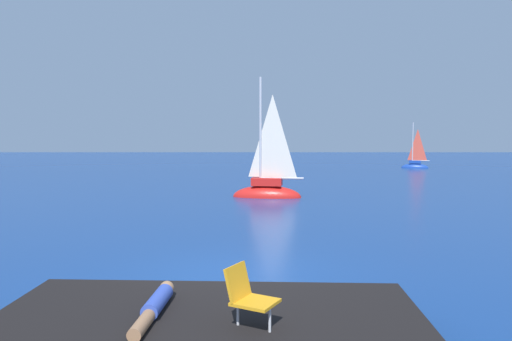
% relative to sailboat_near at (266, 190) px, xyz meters
% --- Properties ---
extents(ground_plane, '(160.00, 160.00, 0.00)m').
position_rel_sailboat_near_xyz_m(ground_plane, '(-1.03, -13.25, -0.35)').
color(ground_plane, navy).
extents(shore_ledge, '(6.11, 3.44, 0.51)m').
position_rel_sailboat_near_xyz_m(shore_ledge, '(-1.22, -16.85, -0.09)').
color(shore_ledge, black).
rests_on(shore_ledge, ground).
extents(boulder_seaward, '(1.66, 1.61, 1.00)m').
position_rel_sailboat_near_xyz_m(boulder_seaward, '(0.87, -15.44, -0.35)').
color(boulder_seaward, black).
rests_on(boulder_seaward, ground).
extents(boulder_inland, '(1.55, 1.48, 0.91)m').
position_rel_sailboat_near_xyz_m(boulder_inland, '(-0.08, -15.25, -0.35)').
color(boulder_inland, black).
rests_on(boulder_inland, ground).
extents(sailboat_near, '(3.53, 1.63, 6.43)m').
position_rel_sailboat_near_xyz_m(sailboat_near, '(0.00, 0.00, 0.00)').
color(sailboat_near, red).
rests_on(sailboat_near, ground).
extents(sailboat_far, '(2.62, 1.56, 4.72)m').
position_rel_sailboat_near_xyz_m(sailboat_far, '(14.52, 21.84, -0.09)').
color(sailboat_far, '#193D99').
rests_on(sailboat_far, ground).
extents(person_sunbather, '(0.29, 1.76, 0.25)m').
position_rel_sailboat_near_xyz_m(person_sunbather, '(-1.96, -16.73, 0.28)').
color(person_sunbather, '#334CB2').
rests_on(person_sunbather, shore_ledge).
extents(beach_chair, '(0.75, 0.71, 0.80)m').
position_rel_sailboat_near_xyz_m(beach_chair, '(-0.66, -17.21, 0.60)').
color(beach_chair, orange).
rests_on(beach_chair, shore_ledge).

